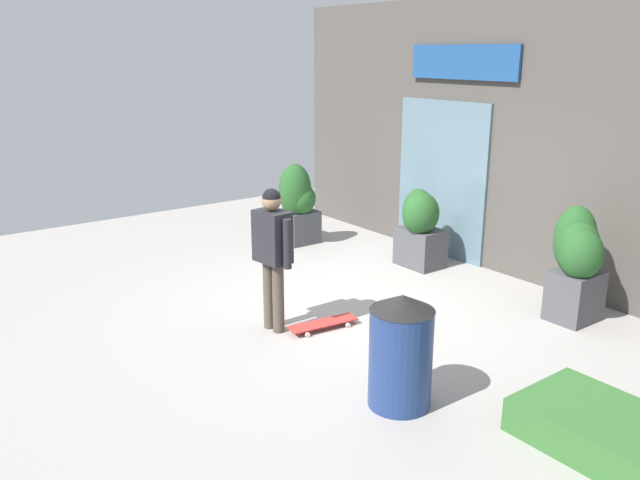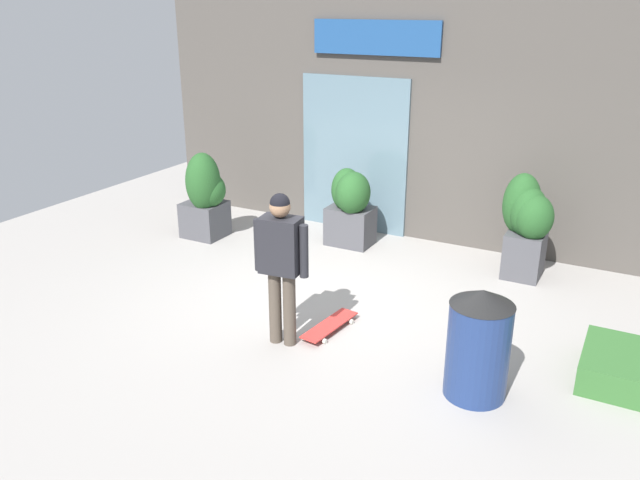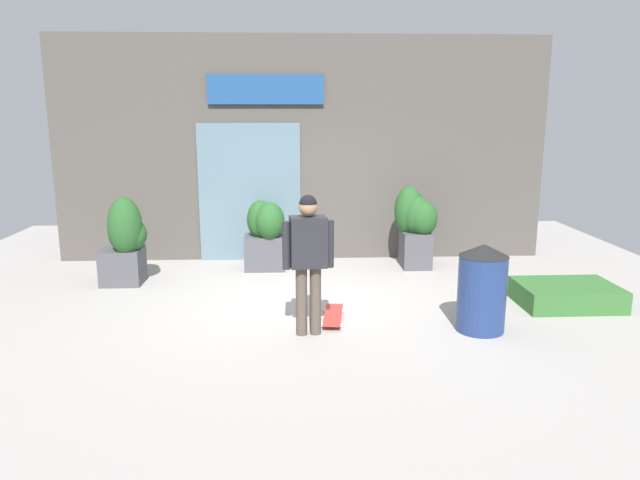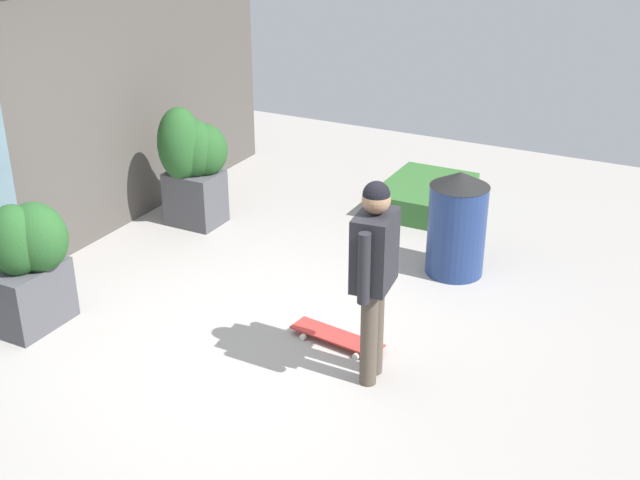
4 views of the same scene
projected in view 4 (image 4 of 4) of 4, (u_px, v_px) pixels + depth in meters
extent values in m
plane|color=#9E9993|center=(267.00, 346.00, 6.72)|extent=(12.00, 12.00, 0.00)
cylinder|color=#4C4238|center=(369.00, 337.00, 6.08)|extent=(0.13, 0.13, 0.80)
cylinder|color=#4C4238|center=(375.00, 327.00, 6.22)|extent=(0.13, 0.13, 0.80)
cube|color=#232328|center=(375.00, 250.00, 5.86)|extent=(0.43, 0.30, 0.57)
cylinder|color=#232328|center=(364.00, 269.00, 5.67)|extent=(0.09, 0.09, 0.54)
cylinder|color=#232328|center=(384.00, 241.00, 6.08)|extent=(0.09, 0.09, 0.54)
sphere|color=#997051|center=(376.00, 200.00, 5.70)|extent=(0.21, 0.21, 0.21)
sphere|color=black|center=(376.00, 195.00, 5.68)|extent=(0.20, 0.20, 0.20)
cube|color=red|center=(337.00, 336.00, 6.73)|extent=(0.31, 0.84, 0.02)
cylinder|color=silver|center=(303.00, 337.00, 6.80)|extent=(0.04, 0.06, 0.05)
cylinder|color=silver|center=(319.00, 325.00, 6.97)|extent=(0.04, 0.06, 0.05)
cylinder|color=silver|center=(356.00, 357.00, 6.53)|extent=(0.04, 0.06, 0.05)
cylinder|color=silver|center=(371.00, 344.00, 6.70)|extent=(0.04, 0.06, 0.05)
cube|color=#47474C|center=(29.00, 296.00, 6.93)|extent=(0.64, 0.48, 0.56)
ellipsoid|color=#235123|center=(36.00, 237.00, 6.72)|extent=(0.48, 0.56, 0.60)
ellipsoid|color=#235123|center=(15.00, 241.00, 6.64)|extent=(0.44, 0.45, 0.62)
cube|color=#47474C|center=(196.00, 198.00, 8.91)|extent=(0.46, 0.56, 0.59)
ellipsoid|color=#235123|center=(180.00, 144.00, 8.58)|extent=(0.47, 0.49, 0.80)
ellipsoid|color=#235123|center=(193.00, 148.00, 8.66)|extent=(0.46, 0.52, 0.65)
ellipsoid|color=#235123|center=(205.00, 150.00, 8.71)|extent=(0.47, 0.51, 0.58)
cylinder|color=navy|center=(457.00, 230.00, 7.75)|extent=(0.56, 0.56, 0.90)
cone|color=black|center=(460.00, 179.00, 7.54)|extent=(0.57, 0.57, 0.14)
cube|color=#33662D|center=(425.00, 195.00, 9.39)|extent=(1.26, 0.90, 0.29)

